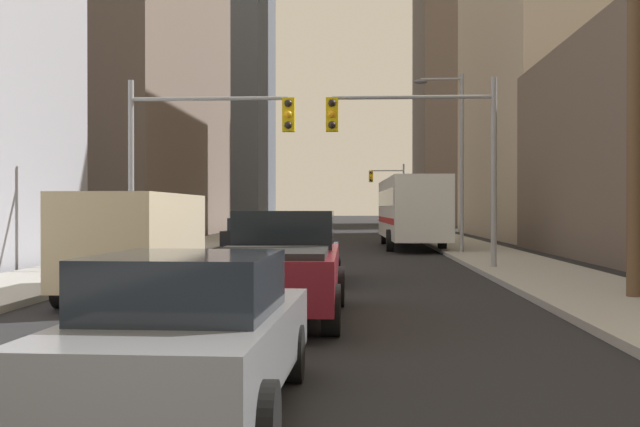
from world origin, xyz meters
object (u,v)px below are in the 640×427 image
object	(u,v)px
cargo_van_beige	(136,239)
sedan_grey	(189,333)
sedan_navy	(302,253)
traffic_signal_far_right	(389,186)
traffic_signal_near_right	(419,139)
city_bus	(411,209)
traffic_signal_near_left	(203,140)
sedan_black	(249,234)
pickup_truck_maroon	(281,265)

from	to	relation	value
cargo_van_beige	sedan_grey	size ratio (longest dim) A/B	1.23
sedan_navy	traffic_signal_far_right	bearing A→B (deg)	84.95
traffic_signal_near_right	traffic_signal_far_right	distance (m)	44.93
city_bus	cargo_van_beige	size ratio (longest dim) A/B	2.21
traffic_signal_near_left	traffic_signal_far_right	bearing A→B (deg)	80.28
cargo_van_beige	traffic_signal_near_left	world-z (taller)	traffic_signal_near_left
cargo_van_beige	traffic_signal_near_left	bearing A→B (deg)	90.47
sedan_navy	traffic_signal_far_right	size ratio (longest dim) A/B	0.70
cargo_van_beige	sedan_black	world-z (taller)	cargo_van_beige
sedan_black	traffic_signal_near_left	distance (m)	10.92
pickup_truck_maroon	cargo_van_beige	bearing A→B (deg)	141.29
cargo_van_beige	sedan_black	distance (m)	17.79
sedan_grey	sedan_black	xyz separation A→B (m)	(-3.33, 26.79, 0.00)
sedan_black	traffic_signal_far_right	distance (m)	35.53
sedan_black	traffic_signal_near_left	world-z (taller)	traffic_signal_near_left
sedan_grey	sedan_navy	distance (m)	12.73
traffic_signal_near_right	sedan_navy	bearing A→B (deg)	-132.51
cargo_van_beige	sedan_grey	world-z (taller)	cargo_van_beige
traffic_signal_near_left	traffic_signal_near_right	distance (m)	6.75
sedan_grey	pickup_truck_maroon	bearing A→B (deg)	87.98
city_bus	sedan_navy	bearing A→B (deg)	-103.18
traffic_signal_near_left	traffic_signal_near_right	bearing A→B (deg)	-0.00
cargo_van_beige	sedan_black	xyz separation A→B (m)	(-0.12, 17.79, -0.52)
pickup_truck_maroon	sedan_grey	size ratio (longest dim) A/B	1.28
pickup_truck_maroon	sedan_navy	world-z (taller)	pickup_truck_maroon
city_bus	traffic_signal_near_right	bearing A→B (deg)	-93.04
cargo_van_beige	traffic_signal_far_right	distance (m)	52.93
pickup_truck_maroon	traffic_signal_near_right	bearing A→B (deg)	72.15
sedan_black	traffic_signal_near_left	xyz separation A→B (m)	(0.06, -10.40, 3.34)
sedan_navy	pickup_truck_maroon	bearing A→B (deg)	-89.19
sedan_black	traffic_signal_near_right	world-z (taller)	traffic_signal_near_right
sedan_navy	sedan_grey	bearing A→B (deg)	-90.58
cargo_van_beige	sedan_black	bearing A→B (deg)	90.38
cargo_van_beige	traffic_signal_near_right	distance (m)	10.36
sedan_grey	sedan_black	size ratio (longest dim) A/B	1.00
traffic_signal_near_right	traffic_signal_far_right	bearing A→B (deg)	88.80
pickup_truck_maroon	traffic_signal_near_left	bearing A→B (deg)	109.01
city_bus	traffic_signal_near_left	world-z (taller)	traffic_signal_near_left
sedan_navy	traffic_signal_near_left	xyz separation A→B (m)	(-3.40, 3.66, 3.34)
city_bus	sedan_grey	world-z (taller)	city_bus
sedan_grey	traffic_signal_near_right	world-z (taller)	traffic_signal_near_right
pickup_truck_maroon	traffic_signal_far_right	world-z (taller)	traffic_signal_far_right
cargo_van_beige	traffic_signal_near_left	size ratio (longest dim) A/B	0.87
cargo_van_beige	pickup_truck_maroon	bearing A→B (deg)	-38.71
cargo_van_beige	traffic_signal_far_right	world-z (taller)	traffic_signal_far_right
sedan_navy	sedan_black	xyz separation A→B (m)	(-3.46, 14.06, 0.00)
city_bus	sedan_black	size ratio (longest dim) A/B	2.71
traffic_signal_near_right	sedan_black	bearing A→B (deg)	123.22
cargo_van_beige	city_bus	bearing A→B (deg)	70.67
city_bus	pickup_truck_maroon	world-z (taller)	city_bus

